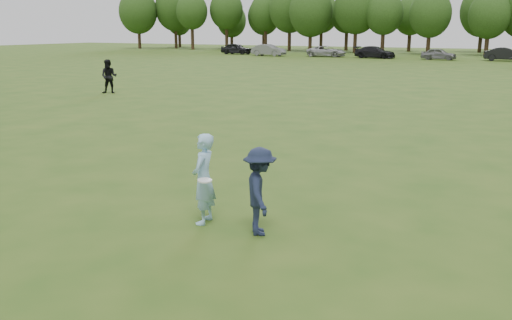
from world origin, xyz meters
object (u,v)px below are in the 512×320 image
object	(u,v)px
thrower	(204,179)
car_c	(327,51)
player_far_a	(109,76)
car_d	(375,52)
car_f	(506,54)
defender	(260,191)
car_a	(236,49)
car_e	(439,54)
car_b	(269,50)

from	to	relation	value
thrower	car_c	size ratio (longest dim) A/B	0.34
player_far_a	car_d	world-z (taller)	player_far_a
player_far_a	car_f	world-z (taller)	player_far_a
defender	car_a	bearing A→B (deg)	-2.86
car_a	car_d	distance (m)	20.64
car_f	car_d	bearing A→B (deg)	90.59
car_c	car_f	xyz separation A→B (m)	(21.36, 0.54, 0.05)
car_d	car_f	bearing A→B (deg)	-81.02
thrower	car_d	size ratio (longest dim) A/B	0.35
car_f	thrower	bearing A→B (deg)	175.35
player_far_a	car_f	size ratio (longest dim) A/B	0.42
thrower	defender	world-z (taller)	thrower
player_far_a	car_a	world-z (taller)	player_far_a
defender	player_far_a	world-z (taller)	player_far_a
player_far_a	car_d	xyz separation A→B (m)	(3.26, 43.90, -0.23)
car_a	car_e	xyz separation A→B (m)	(28.29, -1.44, -0.10)
defender	player_far_a	distance (m)	23.50
car_c	car_d	distance (m)	6.55
player_far_a	car_a	xyz separation A→B (m)	(-17.34, 45.21, -0.19)
defender	car_b	xyz separation A→B (m)	(-28.71, 58.33, -0.03)
car_c	car_a	bearing A→B (deg)	82.58
player_far_a	car_f	distance (m)	48.37
car_f	defender	bearing A→B (deg)	176.50
car_f	car_a	bearing A→B (deg)	86.31
defender	car_f	size ratio (longest dim) A/B	0.35
car_d	car_e	size ratio (longest dim) A/B	1.26
defender	car_f	world-z (taller)	defender
thrower	car_c	world-z (taller)	thrower
car_a	car_c	distance (m)	14.09
car_c	thrower	bearing A→B (deg)	-165.51
car_a	car_b	world-z (taller)	car_a
defender	car_a	size ratio (longest dim) A/B	0.35
car_a	car_c	world-z (taller)	car_a
thrower	car_f	xyz separation A→B (m)	(1.60, 60.33, -0.12)
car_d	defender	bearing A→B (deg)	-161.08
player_far_a	car_d	distance (m)	44.02
car_c	car_f	world-z (taller)	car_f
thrower	car_c	xyz separation A→B (m)	(-19.76, 59.78, -0.17)
thrower	player_far_a	distance (m)	22.60
car_d	car_e	world-z (taller)	car_d
player_far_a	car_e	bearing A→B (deg)	51.22
car_b	car_a	bearing A→B (deg)	72.05
car_b	car_c	distance (m)	7.88
player_far_a	car_d	bearing A→B (deg)	61.02
thrower	car_c	distance (m)	62.96
defender	car_e	bearing A→B (deg)	-26.37
car_c	car_f	bearing A→B (deg)	-92.34
car_e	player_far_a	bearing A→B (deg)	168.84
car_d	car_a	bearing A→B (deg)	91.63
player_far_a	car_a	distance (m)	48.42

